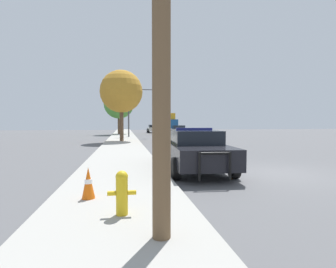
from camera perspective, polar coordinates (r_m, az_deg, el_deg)
name	(u,v)px	position (r m, az deg, el deg)	size (l,w,h in m)	color
ground_plane	(268,173)	(9.90, 20.97, -7.94)	(110.00, 110.00, 0.00)	#565659
sidewalk_left	(120,176)	(8.55, -10.36, -9.02)	(3.00, 110.00, 0.13)	#A3A099
police_car	(195,149)	(9.80, 5.89, -3.23)	(2.32, 5.13, 1.57)	black
fire_hydrant	(122,191)	(4.82, -10.01, -12.18)	(0.51, 0.22, 0.79)	gold
traffic_light	(139,103)	(30.20, -6.31, 6.73)	(3.21, 0.35, 5.54)	#424247
car_background_distant	(153,128)	(44.99, -3.21, 1.23)	(2.10, 4.54, 1.37)	silver
car_background_oncoming	(179,130)	(35.24, 2.31, 0.86)	(2.08, 4.19, 1.38)	silver
box_truck	(166,123)	(42.45, -0.46, 2.48)	(2.68, 7.14, 3.23)	navy
tree_sidewalk_mid	(121,92)	(23.69, -10.13, 9.07)	(3.74, 3.74, 6.24)	brown
tree_sidewalk_far	(119,104)	(38.25, -10.65, 6.48)	(4.26, 4.26, 6.44)	brown
traffic_cone	(88,183)	(5.99, -16.95, -10.12)	(0.28, 0.28, 0.68)	orange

